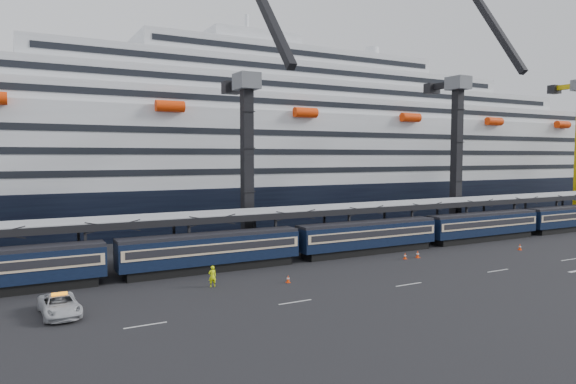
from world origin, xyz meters
TOP-DOWN VIEW (x-y plane):
  - ground at (0.00, 0.00)m, footprint 260.00×260.00m
  - lane_markings at (8.15, -5.23)m, footprint 111.00×4.27m
  - train at (-4.65, 10.00)m, footprint 133.05×3.00m
  - canopy at (0.00, 14.00)m, footprint 130.00×6.25m
  - cruise_ship at (-1.08, 45.99)m, footprint 214.09×28.84m
  - crane_dark_near at (-20.00, 18.59)m, footprint 4.50×17.75m
  - crane_dark_mid at (15.00, 17.59)m, footprint 4.50×18.24m
  - pickup_truck at (-43.06, 1.31)m, footprint 2.88×5.70m
  - worker at (-30.21, 3.83)m, footprint 0.73×0.50m
  - traffic_cone_b at (-23.44, 1.94)m, footprint 0.38×0.38m
  - traffic_cone_c at (-6.38, 5.18)m, footprint 0.37×0.37m
  - traffic_cone_d at (-4.56, 5.09)m, footprint 0.43×0.43m
  - traffic_cone_e at (10.23, 2.70)m, footprint 0.41×0.41m

SIDE VIEW (x-z plane):
  - ground at x=0.00m, z-range 0.00..0.00m
  - lane_markings at x=8.15m, z-range 0.00..0.02m
  - traffic_cone_c at x=-6.38m, z-range 0.00..0.74m
  - traffic_cone_b at x=-23.44m, z-range 0.00..0.75m
  - traffic_cone_e at x=10.23m, z-range -0.01..0.81m
  - traffic_cone_d at x=-4.56m, z-range -0.01..0.86m
  - pickup_truck at x=-43.06m, z-range 0.00..1.54m
  - worker at x=-30.21m, z-range 0.00..1.94m
  - train at x=-4.65m, z-range 0.18..4.23m
  - canopy at x=0.00m, z-range 2.49..8.01m
  - crane_dark_near at x=-20.00m, z-range -5.61..29.47m
  - cruise_ship at x=-1.08m, z-range -4.66..29.34m
  - crane_dark_mid at x=15.00m, z-range -6.46..33.18m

